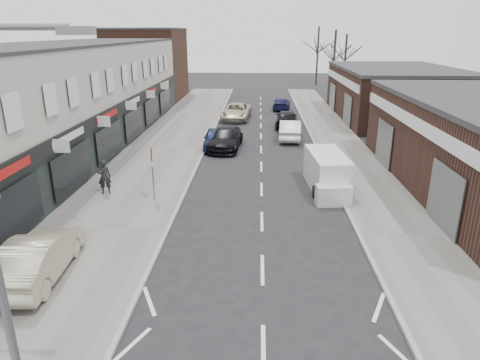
# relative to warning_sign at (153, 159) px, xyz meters

# --- Properties ---
(pavement_left) EXTENTS (5.50, 64.00, 0.12)m
(pavement_left) POSITION_rel_warning_sign_xyz_m (-1.59, 10.00, -2.14)
(pavement_left) COLOR slate
(pavement_left) RESTS_ON ground
(pavement_right) EXTENTS (3.50, 64.00, 0.12)m
(pavement_right) POSITION_rel_warning_sign_xyz_m (10.91, 10.00, -2.14)
(pavement_right) COLOR slate
(pavement_right) RESTS_ON ground
(shop_terrace_left) EXTENTS (8.00, 41.00, 7.10)m
(shop_terrace_left) POSITION_rel_warning_sign_xyz_m (-8.34, 7.50, 1.35)
(shop_terrace_left) COLOR #BBB8AA
(shop_terrace_left) RESTS_ON ground
(brick_block_far) EXTENTS (8.00, 10.00, 8.00)m
(brick_block_far) POSITION_rel_warning_sign_xyz_m (-8.34, 33.00, 1.80)
(brick_block_far) COLOR #42271C
(brick_block_far) RESTS_ON ground
(right_unit_far) EXTENTS (10.00, 16.00, 4.50)m
(right_unit_far) POSITION_rel_warning_sign_xyz_m (17.66, 22.00, 0.05)
(right_unit_far) COLOR #3C231B
(right_unit_far) RESTS_ON ground
(tree_far_a) EXTENTS (3.60, 3.60, 8.00)m
(tree_far_a) POSITION_rel_warning_sign_xyz_m (14.16, 36.00, -2.20)
(tree_far_a) COLOR #382D26
(tree_far_a) RESTS_ON ground
(tree_far_b) EXTENTS (3.60, 3.60, 7.50)m
(tree_far_b) POSITION_rel_warning_sign_xyz_m (16.66, 42.00, -2.20)
(tree_far_b) COLOR #382D26
(tree_far_b) RESTS_ON ground
(tree_far_c) EXTENTS (3.60, 3.60, 8.50)m
(tree_far_c) POSITION_rel_warning_sign_xyz_m (13.66, 48.00, -2.20)
(tree_far_c) COLOR #382D26
(tree_far_c) RESTS_ON ground
(warning_sign) EXTENTS (0.12, 0.80, 2.70)m
(warning_sign) POSITION_rel_warning_sign_xyz_m (0.00, 0.00, 0.00)
(warning_sign) COLOR slate
(warning_sign) RESTS_ON pavement_left
(white_van) EXTENTS (2.02, 4.92, 1.87)m
(white_van) POSITION_rel_warning_sign_xyz_m (8.56, 2.22, -1.32)
(white_van) COLOR silver
(white_van) RESTS_ON ground
(sedan_on_pavement) EXTENTS (1.86, 4.59, 1.48)m
(sedan_on_pavement) POSITION_rel_warning_sign_xyz_m (-2.23, -6.95, -1.34)
(sedan_on_pavement) COLOR #ACA789
(sedan_on_pavement) RESTS_ON pavement_left
(pedestrian) EXTENTS (0.75, 0.63, 1.74)m
(pedestrian) POSITION_rel_warning_sign_xyz_m (-2.70, 0.78, -1.21)
(pedestrian) COLOR black
(pedestrian) RESTS_ON pavement_left
(parked_car_left_a) EXTENTS (1.85, 4.13, 1.38)m
(parked_car_left_a) POSITION_rel_warning_sign_xyz_m (1.93, 10.27, -1.51)
(parked_car_left_a) COLOR #151E44
(parked_car_left_a) RESTS_ON ground
(parked_car_left_b) EXTENTS (2.43, 5.16, 1.46)m
(parked_car_left_b) POSITION_rel_warning_sign_xyz_m (2.68, 10.17, -1.47)
(parked_car_left_b) COLOR black
(parked_car_left_b) RESTS_ON ground
(parked_car_left_c) EXTENTS (2.84, 5.45, 1.47)m
(parked_car_left_c) POSITION_rel_warning_sign_xyz_m (2.87, 20.70, -1.47)
(parked_car_left_c) COLOR #C2B59B
(parked_car_left_c) RESTS_ON ground
(parked_car_right_a) EXTENTS (1.86, 4.57, 1.47)m
(parked_car_right_a) POSITION_rel_warning_sign_xyz_m (7.36, 13.10, -1.46)
(parked_car_right_a) COLOR silver
(parked_car_right_a) RESTS_ON ground
(parked_car_right_b) EXTENTS (2.16, 4.54, 1.50)m
(parked_car_right_b) POSITION_rel_warning_sign_xyz_m (7.36, 17.48, -1.45)
(parked_car_right_b) COLOR black
(parked_car_right_b) RESTS_ON ground
(parked_car_right_c) EXTENTS (2.11, 4.35, 1.22)m
(parked_car_right_c) POSITION_rel_warning_sign_xyz_m (7.36, 26.28, -1.59)
(parked_car_right_c) COLOR #13153C
(parked_car_right_c) RESTS_ON ground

